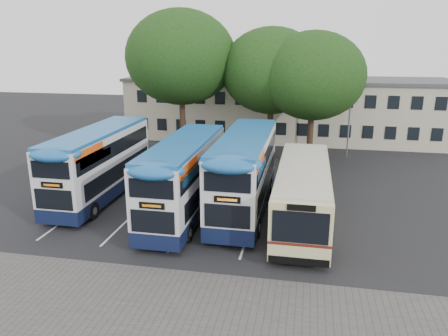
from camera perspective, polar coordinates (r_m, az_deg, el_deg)
ground at (r=21.18m, az=2.95°, el=-11.30°), size 120.00×120.00×0.00m
paving_strip at (r=17.37m, az=-6.46°, el=-18.14°), size 40.00×6.00×0.01m
bay_lines at (r=26.33m, az=-3.61°, el=-5.62°), size 14.12×11.00×0.01m
depot_building at (r=46.16m, az=7.87°, el=7.79°), size 32.40×8.40×6.20m
lamp_post at (r=39.02m, az=16.26°, el=8.65°), size 0.25×1.05×9.06m
tree_left at (r=38.04m, az=-5.65°, el=14.20°), size 9.34×9.34×12.48m
tree_mid at (r=37.23m, az=6.26°, el=12.50°), size 8.38×8.38×11.01m
tree_right at (r=35.57m, az=11.60°, el=11.70°), size 8.16×8.16×10.67m
bus_dd_left at (r=28.94m, az=-15.91°, el=0.92°), size 2.60×10.72×4.47m
bus_dd_mid at (r=25.09m, az=-5.18°, el=-0.87°), size 2.58×10.64×4.43m
bus_dd_right at (r=25.68m, az=2.73°, el=-0.17°), size 2.69×11.09×4.62m
bus_single at (r=24.50m, az=10.26°, el=-2.87°), size 2.84×11.14×3.32m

